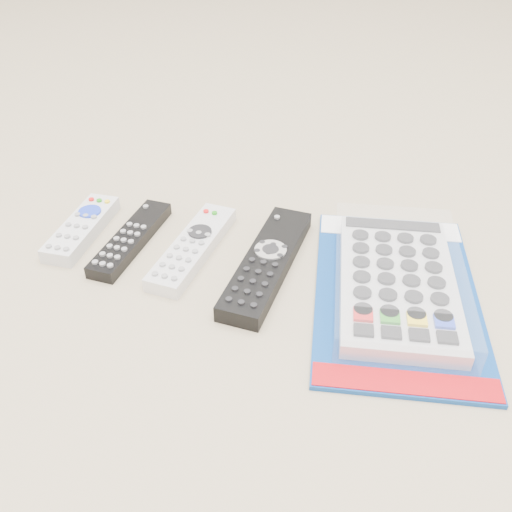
# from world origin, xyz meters

# --- Properties ---
(remote_small_grey) EXTENTS (0.07, 0.17, 0.03)m
(remote_small_grey) POSITION_xyz_m (-0.25, 0.02, 0.01)
(remote_small_grey) COLOR #BEBEC0
(remote_small_grey) RESTS_ON ground
(remote_slim_black) EXTENTS (0.08, 0.20, 0.02)m
(remote_slim_black) POSITION_xyz_m (-0.16, 0.01, 0.01)
(remote_slim_black) COLOR black
(remote_slim_black) RESTS_ON ground
(remote_silver_dvd) EXTENTS (0.10, 0.22, 0.02)m
(remote_silver_dvd) POSITION_xyz_m (-0.06, -0.00, 0.01)
(remote_silver_dvd) COLOR silver
(remote_silver_dvd) RESTS_ON ground
(remote_large_black) EXTENTS (0.11, 0.27, 0.03)m
(remote_large_black) POSITION_xyz_m (0.05, -0.02, 0.01)
(remote_large_black) COLOR black
(remote_large_black) RESTS_ON ground
(jumbo_remote_packaged) EXTENTS (0.23, 0.37, 0.05)m
(jumbo_remote_packaged) POSITION_xyz_m (0.24, -0.05, 0.02)
(jumbo_remote_packaged) COLOR navy
(jumbo_remote_packaged) RESTS_ON ground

